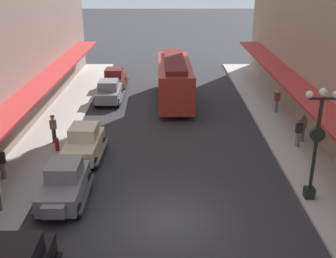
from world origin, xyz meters
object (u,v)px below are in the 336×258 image
Objects in this scene: pedestrian_0 at (2,163)px; pedestrian_2 at (303,128)px; streetcar at (174,78)px; parked_car_0 at (114,78)px; parked_car_2 at (64,183)px; pedestrian_4 at (53,129)px; parked_car_5 at (109,91)px; lamp_post_with_clock at (316,140)px; fire_hydrant at (57,144)px; parked_car_1 at (84,142)px; pedestrian_5 at (277,101)px; pedestrian_3 at (298,133)px.

pedestrian_0 and pedestrian_2 have the same top height.
pedestrian_0 is (-8.64, -13.27, -0.91)m from streetcar.
pedestrian_2 is (12.78, -12.34, 0.05)m from parked_car_0.
parked_car_2 reaches higher than pedestrian_4.
parked_car_5 is 18.64m from lamp_post_with_clock.
fire_hydrant is (-1.71, -9.64, -0.38)m from parked_car_5.
streetcar is (5.14, 10.54, 0.96)m from parked_car_1.
parked_car_2 is 16.03m from streetcar.
pedestrian_2 is (12.72, 6.71, 0.05)m from parked_car_2.
streetcar reaches higher than pedestrian_5.
parked_car_5 is at bearing -177.55° from streetcar.
fire_hydrant is 15.81m from pedestrian_5.
parked_car_1 is at bearing -116.01° from streetcar.
pedestrian_0 is at bearing -117.91° from fire_hydrant.
lamp_post_with_clock reaches higher than parked_car_5.
parked_car_0 and parked_car_1 have the same top height.
fire_hydrant is 13.94m from pedestrian_3.
parked_car_1 is at bearing -90.11° from parked_car_5.
pedestrian_3 is at bearing 25.82° from parked_car_2.
parked_car_2 is at bearing -179.70° from lamp_post_with_clock.
parked_car_0 is 2.60× the size of pedestrian_0.
pedestrian_2 is at bearing 27.79° from parked_car_2.
pedestrian_2 is at bearing -44.01° from parked_car_0.
parked_car_2 is at bearing -72.25° from fire_hydrant.
lamp_post_with_clock reaches higher than pedestrian_0.
parked_car_2 is 3.97m from pedestrian_0.
streetcar reaches higher than pedestrian_0.
pedestrian_2 is at bearing 16.55° from pedestrian_0.
pedestrian_4 is at bearing -158.94° from pedestrian_5.
pedestrian_4 reaches higher than pedestrian_5.
parked_car_0 reaches higher than pedestrian_0.
parked_car_1 is at bearing 37.95° from pedestrian_0.
parked_car_5 is 9.80m from fire_hydrant.
parked_car_0 is 6.56m from streetcar.
fire_hydrant is at bearing -174.40° from pedestrian_2.
pedestrian_3 is (13.92, 0.63, 0.43)m from fire_hydrant.
pedestrian_4 reaches higher than pedestrian_2.
streetcar is 15.86m from pedestrian_0.
parked_car_1 reaches higher than pedestrian_4.
parked_car_0 is at bearing 135.99° from pedestrian_2.
parked_car_5 is (0.02, 14.93, 0.00)m from parked_car_2.
parked_car_0 reaches higher than fire_hydrant.
parked_car_0 is 0.99× the size of parked_car_2.
lamp_post_with_clock is (11.04, -14.88, 2.04)m from parked_car_5.
streetcar reaches higher than parked_car_0.
parked_car_5 is at bearing 89.89° from parked_car_1.
parked_car_1 is 2.56× the size of pedestrian_4.
parked_car_2 is 14.93m from parked_car_5.
parked_car_2 reaches higher than pedestrian_5.
parked_car_1 is at bearing -21.84° from fire_hydrant.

